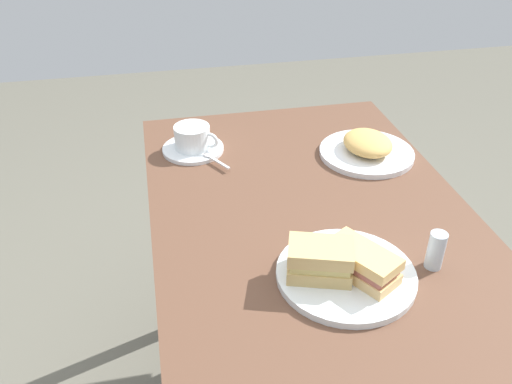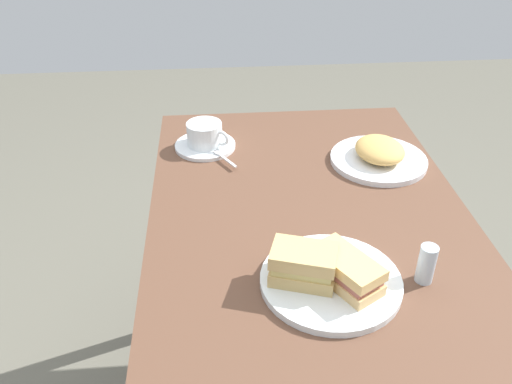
# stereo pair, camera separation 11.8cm
# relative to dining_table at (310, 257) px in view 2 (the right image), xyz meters

# --- Properties ---
(dining_table) EXTENTS (1.10, 0.69, 0.77)m
(dining_table) POSITION_rel_dining_table_xyz_m (0.00, 0.00, 0.00)
(dining_table) COLOR brown
(dining_table) RESTS_ON ground_plane
(sandwich_plate) EXTENTS (0.26, 0.26, 0.01)m
(sandwich_plate) POSITION_rel_dining_table_xyz_m (-0.19, 0.00, 0.10)
(sandwich_plate) COLOR white
(sandwich_plate) RESTS_ON dining_table
(sandwich_front) EXTENTS (0.15, 0.13, 0.06)m
(sandwich_front) POSITION_rel_dining_table_xyz_m (-0.20, -0.02, 0.14)
(sandwich_front) COLOR #E4B977
(sandwich_front) RESTS_ON sandwich_plate
(sandwich_back) EXTENTS (0.11, 0.13, 0.07)m
(sandwich_back) POSITION_rel_dining_table_xyz_m (-0.19, 0.05, 0.14)
(sandwich_back) COLOR tan
(sandwich_back) RESTS_ON sandwich_plate
(coffee_saucer) EXTENTS (0.16, 0.16, 0.01)m
(coffee_saucer) POSITION_rel_dining_table_xyz_m (0.35, 0.22, 0.10)
(coffee_saucer) COLOR white
(coffee_saucer) RESTS_ON dining_table
(coffee_cup) EXTENTS (0.09, 0.11, 0.06)m
(coffee_cup) POSITION_rel_dining_table_xyz_m (0.35, 0.22, 0.14)
(coffee_cup) COLOR white
(coffee_cup) RESTS_ON coffee_saucer
(spoon) EXTENTS (0.09, 0.06, 0.01)m
(spoon) POSITION_rel_dining_table_xyz_m (0.28, 0.18, 0.11)
(spoon) COLOR silver
(spoon) RESTS_ON coffee_saucer
(side_plate) EXTENTS (0.24, 0.24, 0.01)m
(side_plate) POSITION_rel_dining_table_xyz_m (0.23, -0.21, 0.10)
(side_plate) COLOR white
(side_plate) RESTS_ON dining_table
(side_food_pile) EXTENTS (0.14, 0.12, 0.04)m
(side_food_pile) POSITION_rel_dining_table_xyz_m (0.23, -0.21, 0.13)
(side_food_pile) COLOR tan
(side_food_pile) RESTS_ON side_plate
(salt_shaker) EXTENTS (0.03, 0.03, 0.08)m
(salt_shaker) POSITION_rel_dining_table_xyz_m (-0.19, -0.17, 0.14)
(salt_shaker) COLOR silver
(salt_shaker) RESTS_ON dining_table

